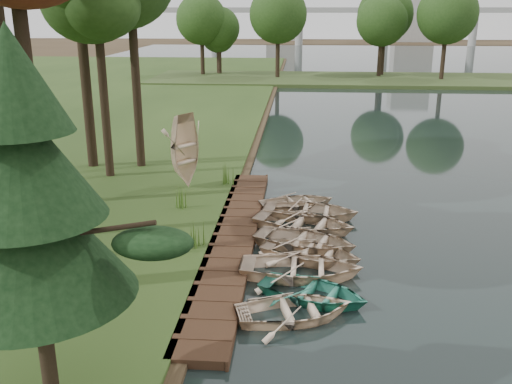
# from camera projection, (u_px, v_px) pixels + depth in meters

# --- Properties ---
(ground) EXTENTS (300.00, 300.00, 0.00)m
(ground) POSITION_uv_depth(u_px,v_px,m) (277.00, 243.00, 21.17)
(ground) COLOR #3D2F1D
(boardwalk) EXTENTS (1.60, 16.00, 0.30)m
(boardwalk) POSITION_uv_depth(u_px,v_px,m) (234.00, 238.00, 21.25)
(boardwalk) COLOR #362215
(boardwalk) RESTS_ON ground
(peninsula) EXTENTS (50.00, 14.00, 0.45)m
(peninsula) POSITION_uv_depth(u_px,v_px,m) (362.00, 80.00, 67.96)
(peninsula) COLOR #35471F
(peninsula) RESTS_ON ground
(far_trees) EXTENTS (45.60, 5.60, 8.80)m
(far_trees) POSITION_uv_depth(u_px,v_px,m) (336.00, 26.00, 66.30)
(far_trees) COLOR black
(far_trees) RESTS_ON peninsula
(bridge) EXTENTS (95.90, 4.00, 8.60)m
(bridge) POSITION_uv_depth(u_px,v_px,m) (353.00, 14.00, 131.96)
(bridge) COLOR #A5A5A0
(bridge) RESTS_ON ground
(building_a) EXTENTS (10.00, 8.00, 18.00)m
(building_a) POSITION_uv_depth(u_px,v_px,m) (415.00, 6.00, 149.03)
(building_a) COLOR #A5A5A0
(building_a) RESTS_ON ground
(building_b) EXTENTS (8.00, 8.00, 12.00)m
(building_b) POSITION_uv_depth(u_px,v_px,m) (282.00, 17.00, 157.29)
(building_b) COLOR #A5A5A0
(building_b) RESTS_ON ground
(rowboat_0) EXTENTS (3.84, 3.18, 0.69)m
(rowboat_0) POSITION_uv_depth(u_px,v_px,m) (295.00, 307.00, 15.84)
(rowboat_0) COLOR beige
(rowboat_0) RESTS_ON water
(rowboat_1) EXTENTS (3.97, 3.45, 0.69)m
(rowboat_1) POSITION_uv_depth(u_px,v_px,m) (313.00, 290.00, 16.85)
(rowboat_1) COLOR teal
(rowboat_1) RESTS_ON water
(rowboat_2) EXTENTS (4.00, 2.89, 0.82)m
(rowboat_2) POSITION_uv_depth(u_px,v_px,m) (301.00, 265.00, 18.28)
(rowboat_2) COLOR beige
(rowboat_2) RESTS_ON water
(rowboat_3) EXTENTS (4.16, 3.57, 0.73)m
(rowboat_3) POSITION_uv_depth(u_px,v_px,m) (311.00, 251.00, 19.51)
(rowboat_3) COLOR beige
(rowboat_3) RESTS_ON water
(rowboat_4) EXTENTS (4.38, 3.70, 0.77)m
(rowboat_4) POSITION_uv_depth(u_px,v_px,m) (305.00, 239.00, 20.48)
(rowboat_4) COLOR beige
(rowboat_4) RESTS_ON water
(rowboat_5) EXTENTS (4.67, 3.93, 0.83)m
(rowboat_5) POSITION_uv_depth(u_px,v_px,m) (304.00, 221.00, 22.11)
(rowboat_5) COLOR beige
(rowboat_5) RESTS_ON water
(rowboat_6) EXTENTS (4.20, 3.22, 0.81)m
(rowboat_6) POSITION_uv_depth(u_px,v_px,m) (311.00, 209.00, 23.41)
(rowboat_6) COLOR beige
(rowboat_6) RESTS_ON water
(rowboat_7) EXTENTS (3.90, 3.34, 0.68)m
(rowboat_7) POSITION_uv_depth(u_px,v_px,m) (298.00, 201.00, 24.66)
(rowboat_7) COLOR beige
(rowboat_7) RESTS_ON water
(stored_rowboat) EXTENTS (4.28, 3.97, 0.72)m
(stored_rowboat) POSITION_uv_depth(u_px,v_px,m) (187.00, 179.00, 26.77)
(stored_rowboat) COLOR beige
(stored_rowboat) RESTS_ON bank
(pine_tree) EXTENTS (3.80, 3.80, 7.83)m
(pine_tree) POSITION_uv_depth(u_px,v_px,m) (26.00, 195.00, 10.41)
(pine_tree) COLOR black
(pine_tree) RESTS_ON bank
(reeds_0) EXTENTS (0.60, 0.60, 0.86)m
(reeds_0) POSITION_uv_depth(u_px,v_px,m) (197.00, 235.00, 19.99)
(reeds_0) COLOR #3F661E
(reeds_0) RESTS_ON bank
(reeds_1) EXTENTS (0.60, 0.60, 0.88)m
(reeds_1) POSITION_uv_depth(u_px,v_px,m) (179.00, 241.00, 19.49)
(reeds_1) COLOR #3F661E
(reeds_1) RESTS_ON bank
(reeds_2) EXTENTS (0.60, 0.60, 0.91)m
(reeds_2) POSITION_uv_depth(u_px,v_px,m) (180.00, 198.00, 23.88)
(reeds_2) COLOR #3F661E
(reeds_2) RESTS_ON bank
(reeds_3) EXTENTS (0.60, 0.60, 1.00)m
(reeds_3) POSITION_uv_depth(u_px,v_px,m) (229.00, 173.00, 27.29)
(reeds_3) COLOR #3F661E
(reeds_3) RESTS_ON bank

